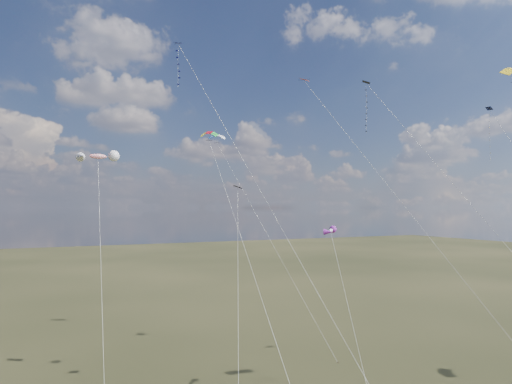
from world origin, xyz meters
name	(u,v)px	position (x,y,z in m)	size (l,w,h in m)	color
diamond_black_high	(377,118)	(19.74, 23.21, 28.87)	(9.10, 27.11, 34.06)	black
diamond_navy_tall	(190,84)	(-4.57, 24.98, 30.88)	(10.04, 25.60, 36.02)	#11134B
diamond_black_mid	(238,241)	(-2.20, 17.37, 14.37)	(5.58, 12.41, 19.76)	black
diamond_navy_right	(497,145)	(28.81, 13.16, 24.74)	(7.47, 23.22, 29.49)	#10164C
diamond_orange_center	(373,167)	(10.34, 12.96, 21.49)	(14.18, 20.11, 31.30)	#E63F06
parafoil_blue_white	(217,136)	(4.85, 41.34, 28.13)	(8.14, 21.91, 28.90)	#1F59AE
parafoil_tricolor	(210,134)	(-2.44, 24.57, 25.45)	(2.17, 20.60, 26.18)	#FAF015
novelty_white_purple	(331,232)	(6.17, 14.21, 15.17)	(3.43, 10.55, 15.68)	white
novelty_redwhite_stripe	(98,157)	(-13.24, 31.10, 23.15)	(3.96, 13.75, 23.92)	red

